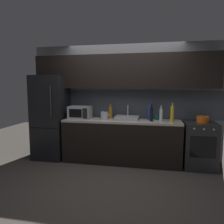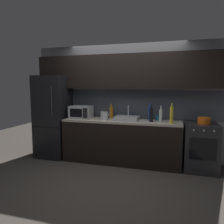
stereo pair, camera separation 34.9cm
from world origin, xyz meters
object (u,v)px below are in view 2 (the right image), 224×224
at_px(wine_bottle_blue, 150,113).
at_px(cooking_pot, 204,121).
at_px(refrigerator, 53,116).
at_px(wine_bottle_dark, 151,115).
at_px(wine_bottle_amber, 111,112).
at_px(wine_bottle_clear, 161,116).
at_px(oven_range, 201,147).
at_px(wine_bottle_yellow, 171,115).
at_px(mug_teal, 157,118).
at_px(kettle, 104,116).
at_px(microwave, 81,112).

relative_size(wine_bottle_blue, cooking_pot, 1.50).
xyz_separation_m(refrigerator, wine_bottle_dark, (2.20, -0.05, 0.13)).
relative_size(wine_bottle_amber, wine_bottle_dark, 0.94).
bearing_deg(wine_bottle_clear, cooking_pot, 3.95).
distance_m(oven_range, wine_bottle_yellow, 0.85).
bearing_deg(mug_teal, wine_bottle_blue, -169.27).
relative_size(refrigerator, mug_teal, 17.16).
relative_size(refrigerator, wine_bottle_dark, 5.34).
height_order(oven_range, mug_teal, mug_teal).
bearing_deg(kettle, microwave, 170.95).
xyz_separation_m(wine_bottle_dark, cooking_pot, (0.98, 0.05, -0.08)).
bearing_deg(microwave, wine_bottle_clear, -2.44).
xyz_separation_m(oven_range, cooking_pot, (0.04, 0.00, 0.51)).
xyz_separation_m(wine_bottle_amber, wine_bottle_yellow, (1.27, -0.39, 0.03)).
bearing_deg(oven_range, wine_bottle_blue, 172.04).
height_order(oven_range, microwave, microwave).
height_order(refrigerator, cooking_pot, refrigerator).
bearing_deg(mug_teal, microwave, -174.88).
distance_m(refrigerator, wine_bottle_dark, 2.20).
distance_m(wine_bottle_clear, wine_bottle_amber, 1.10).
height_order(microwave, kettle, microwave).
relative_size(refrigerator, kettle, 9.43).
relative_size(microwave, wine_bottle_blue, 1.31).
relative_size(wine_bottle_clear, cooking_pot, 1.37).
distance_m(wine_bottle_clear, wine_bottle_dark, 0.19).
height_order(wine_bottle_dark, wine_bottle_yellow, wine_bottle_yellow).
bearing_deg(wine_bottle_clear, wine_bottle_dark, 178.28).
distance_m(wine_bottle_blue, cooking_pot, 1.03).
bearing_deg(kettle, wine_bottle_amber, 74.92).
bearing_deg(microwave, oven_range, -0.46).
relative_size(wine_bottle_dark, mug_teal, 3.21).
relative_size(kettle, wine_bottle_clear, 0.61).
bearing_deg(cooking_pot, wine_bottle_clear, -176.05).
distance_m(refrigerator, wine_bottle_blue, 2.17).
height_order(wine_bottle_clear, wine_bottle_dark, wine_bottle_dark).
bearing_deg(oven_range, wine_bottle_amber, 173.73).
bearing_deg(mug_teal, wine_bottle_yellow, -52.25).
relative_size(wine_bottle_amber, wine_bottle_blue, 0.92).
relative_size(kettle, wine_bottle_yellow, 0.50).
xyz_separation_m(oven_range, wine_bottle_blue, (-0.98, 0.14, 0.60)).
height_order(microwave, wine_bottle_amber, wine_bottle_amber).
bearing_deg(microwave, wine_bottle_blue, 4.54).
xyz_separation_m(wine_bottle_amber, wine_bottle_blue, (0.84, -0.06, 0.01)).
bearing_deg(wine_bottle_amber, wine_bottle_blue, -4.29).
height_order(kettle, wine_bottle_yellow, wine_bottle_yellow).
distance_m(wine_bottle_amber, mug_teal, 1.00).
height_order(wine_bottle_amber, wine_bottle_dark, wine_bottle_dark).
relative_size(microwave, wine_bottle_amber, 1.43).
bearing_deg(wine_bottle_dark, mug_teal, 62.50).
distance_m(wine_bottle_blue, mug_teal, 0.18).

